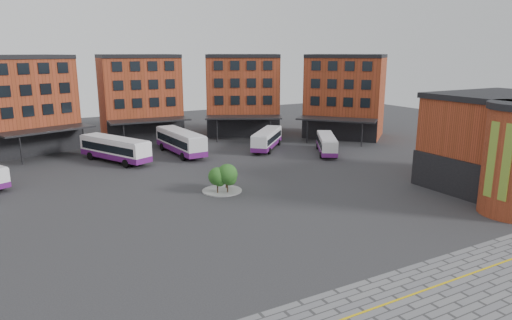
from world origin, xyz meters
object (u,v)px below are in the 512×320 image
bus_d (180,142)px  bus_e (267,139)px  bus_f (327,144)px  bus_c (115,149)px  tree_island (224,177)px

bus_d → bus_e: (13.14, -3.24, -0.28)m
bus_f → bus_d: bearing=-175.9°
bus_c → tree_island: bearing=-95.6°
bus_e → bus_f: size_ratio=0.99×
bus_d → bus_f: 22.01m
bus_c → bus_e: bus_c is taller
bus_e → tree_island: bearing=-88.2°
bus_e → bus_f: bearing=-4.6°
bus_d → bus_e: size_ratio=1.35×
tree_island → bus_f: 24.13m
bus_d → bus_f: (19.43, -10.34, -0.41)m
bus_d → bus_c: bearing=177.7°
bus_c → bus_f: bus_c is taller
bus_c → bus_d: 9.68m
bus_c → bus_e: bearing=-32.9°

